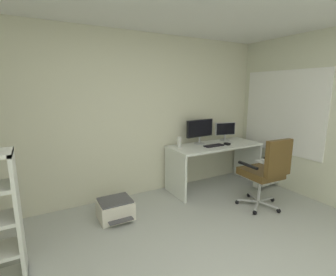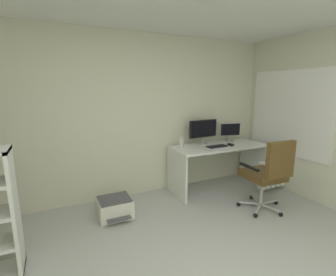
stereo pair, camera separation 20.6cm
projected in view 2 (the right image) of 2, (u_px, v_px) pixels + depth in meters
name	position (u px, v px, depth m)	size (l,w,h in m)	color
wall_back	(126.00, 117.00, 3.78)	(4.97, 0.10, 2.53)	beige
window_pane	(289.00, 113.00, 4.01)	(0.01, 1.41, 1.30)	white
window_frame	(289.00, 113.00, 4.01)	(0.02, 1.49, 1.38)	white
desk	(218.00, 156.00, 4.17)	(1.62, 0.66, 0.76)	white
monitor_main	(203.00, 130.00, 4.16)	(0.54, 0.18, 0.42)	#B2B5B7
monitor_secondary	(230.00, 131.00, 4.41)	(0.39, 0.18, 0.33)	#B2B5B7
keyboard	(217.00, 146.00, 4.01)	(0.34, 0.13, 0.02)	black
computer_mouse	(231.00, 145.00, 4.09)	(0.06, 0.10, 0.03)	black
desktop_speaker	(182.00, 142.00, 3.96)	(0.07, 0.07, 0.17)	silver
office_chair	(268.00, 172.00, 3.33)	(0.61, 0.63, 1.04)	#B7BABC
printer	(115.00, 207.00, 3.29)	(0.44, 0.46, 0.26)	silver
radiator	(279.00, 172.00, 4.17)	(0.88, 0.10, 0.47)	white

